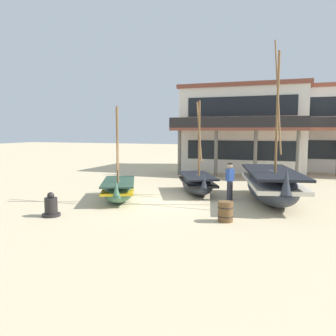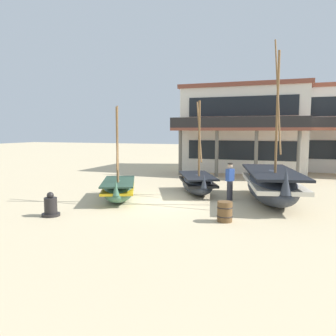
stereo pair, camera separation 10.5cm
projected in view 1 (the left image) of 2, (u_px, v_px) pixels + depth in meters
The scene contains 8 objects.
ground_plane at pixel (160, 202), 15.01m from camera, with size 120.00×120.00×0.00m, color #CCB78E.
fishing_boat_near_left at pixel (119, 189), 15.33m from camera, with size 2.72×3.78×4.20m.
fishing_boat_centre_large at pixel (272, 185), 14.93m from camera, with size 3.26×6.11×6.96m.
fishing_boat_far_right at pixel (197, 183), 16.98m from camera, with size 2.81×3.87×4.53m.
fisherman_by_hull at pixel (230, 182), 15.32m from camera, with size 0.37×0.42×1.68m.
capstan_winch at pixel (51, 207), 12.50m from camera, with size 0.66×0.66×0.89m.
wooden_barrel at pixel (226, 212), 11.77m from camera, with size 0.56×0.56×0.70m.
harbor_building_main at pixel (245, 129), 27.22m from camera, with size 9.45×8.78×6.53m.
Camera 1 is at (5.33, -13.76, 3.13)m, focal length 36.58 mm.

